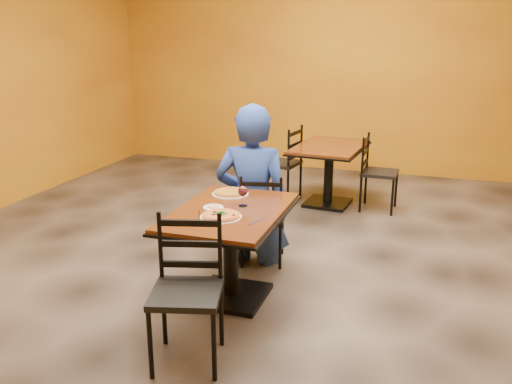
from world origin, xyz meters
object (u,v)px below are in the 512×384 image
(table_main, at_px, (230,233))
(pizza_far, at_px, (230,192))
(diner, at_px, (252,184))
(chair_second_left, at_px, (281,164))
(pizza_main, at_px, (221,215))
(table_second, at_px, (329,161))
(chair_main_far, at_px, (263,217))
(wine_glass, at_px, (243,195))
(plate_main, at_px, (221,217))
(side_plate, at_px, (213,208))
(plate_far, at_px, (230,194))
(chair_main_near, at_px, (186,294))
(chair_second_right, at_px, (380,173))

(table_main, height_order, pizza_far, pizza_far)
(diner, bearing_deg, chair_second_left, -87.37)
(pizza_main, bearing_deg, table_second, 84.65)
(chair_main_far, relative_size, wine_glass, 4.78)
(table_second, bearing_deg, pizza_far, -100.25)
(plate_main, bearing_deg, pizza_main, 0.00)
(table_main, relative_size, plate_main, 3.97)
(side_plate, bearing_deg, chair_main_far, 78.84)
(table_second, relative_size, plate_far, 3.96)
(plate_far, bearing_deg, table_main, -69.51)
(table_main, xyz_separation_m, chair_main_near, (0.05, -0.91, -0.08))
(table_main, relative_size, plate_far, 3.97)
(table_main, bearing_deg, side_plate, -178.08)
(chair_main_near, relative_size, pizza_main, 3.38)
(plate_far, distance_m, wine_glass, 0.34)
(plate_main, distance_m, plate_far, 0.60)
(side_plate, bearing_deg, wine_glass, 31.85)
(wine_glass, bearing_deg, chair_main_far, 93.93)
(plate_far, xyz_separation_m, side_plate, (0.01, -0.39, 0.00))
(plate_main, distance_m, side_plate, 0.24)
(chair_main_near, relative_size, chair_main_far, 1.12)
(chair_main_near, height_order, diner, diner)
(table_second, xyz_separation_m, plate_far, (-0.41, -2.29, 0.20))
(chair_second_right, relative_size, plate_far, 2.92)
(side_plate, bearing_deg, plate_main, -53.77)
(wine_glass, bearing_deg, table_second, 85.35)
(plate_main, height_order, plate_far, same)
(diner, xyz_separation_m, side_plate, (-0.05, -0.80, 0.02))
(plate_far, height_order, wine_glass, wine_glass)
(plate_far, bearing_deg, plate_main, -75.89)
(chair_main_near, relative_size, diner, 0.65)
(pizza_far, bearing_deg, pizza_main, -75.89)
(chair_second_right, distance_m, wine_glass, 2.71)
(plate_far, bearing_deg, chair_second_left, 95.00)
(chair_second_right, bearing_deg, pizza_main, 165.09)
(chair_main_near, height_order, wine_glass, chair_main_near)
(table_second, xyz_separation_m, wine_glass, (-0.21, -2.56, 0.29))
(chair_main_near, height_order, pizza_far, chair_main_near)
(pizza_main, bearing_deg, chair_main_far, 89.09)
(table_second, xyz_separation_m, chair_main_far, (-0.25, -1.89, -0.12))
(table_main, distance_m, diner, 0.82)
(pizza_far, bearing_deg, table_main, -69.51)
(chair_main_far, height_order, plate_main, chair_main_far)
(wine_glass, bearing_deg, pizza_far, 128.18)
(chair_main_near, bearing_deg, table_main, 77.67)
(chair_main_near, xyz_separation_m, pizza_far, (-0.19, 1.29, 0.29))
(chair_main_near, xyz_separation_m, chair_main_far, (-0.03, 1.69, -0.05))
(table_main, xyz_separation_m, wine_glass, (0.06, 0.12, 0.28))
(chair_main_far, relative_size, pizza_far, 3.07)
(diner, height_order, plate_far, diner)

